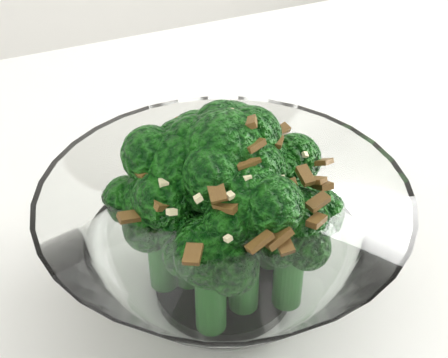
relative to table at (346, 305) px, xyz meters
name	(u,v)px	position (x,y,z in m)	size (l,w,h in m)	color
table	(346,305)	(0.00, 0.00, 0.00)	(1.26, 0.90, 0.75)	white
broccoli_dish	(224,230)	(-0.11, 0.00, 0.12)	(0.23, 0.23, 0.14)	white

